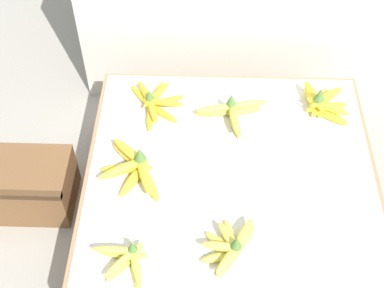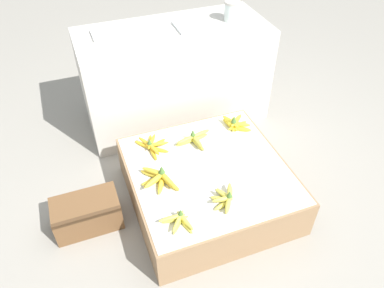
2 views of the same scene
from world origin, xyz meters
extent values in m
plane|color=gray|center=(0.00, 0.00, 0.00)|extent=(10.00, 10.00, 0.00)
cube|color=#997551|center=(0.00, 0.00, 0.14)|extent=(0.95, 0.96, 0.27)
cube|color=silver|center=(0.00, 0.00, 0.28)|extent=(0.92, 0.93, 0.00)
cube|color=brown|center=(-0.76, 0.07, 0.10)|extent=(0.39, 0.23, 0.20)
cube|color=#4E3520|center=(-0.76, -0.03, 0.19)|extent=(0.39, 0.02, 0.02)
ellipsoid|color=#DBCC4C|center=(-0.31, -0.30, 0.29)|extent=(0.15, 0.03, 0.02)
ellipsoid|color=#DBCC4C|center=(-0.31, -0.33, 0.29)|extent=(0.11, 0.13, 0.02)
ellipsoid|color=#DBCC4C|center=(-0.28, -0.34, 0.29)|extent=(0.05, 0.15, 0.02)
ellipsoid|color=#DBCC4C|center=(-0.33, -0.30, 0.31)|extent=(0.15, 0.03, 0.02)
ellipsoid|color=#DBCC4C|center=(-0.31, -0.33, 0.31)|extent=(0.11, 0.13, 0.02)
ellipsoid|color=#DBCC4C|center=(-0.27, -0.34, 0.31)|extent=(0.06, 0.15, 0.02)
cone|color=#4C7533|center=(-0.28, -0.30, 0.34)|extent=(0.03, 0.03, 0.04)
ellipsoid|color=#DBCC4C|center=(0.03, -0.24, 0.29)|extent=(0.09, 0.12, 0.03)
ellipsoid|color=#DBCC4C|center=(-0.01, -0.23, 0.29)|extent=(0.05, 0.12, 0.03)
ellipsoid|color=#DBCC4C|center=(-0.03, -0.26, 0.29)|extent=(0.11, 0.09, 0.03)
ellipsoid|color=#DBCC4C|center=(-0.04, -0.30, 0.29)|extent=(0.12, 0.06, 0.03)
ellipsoid|color=#DBCC4C|center=(-0.01, -0.31, 0.29)|extent=(0.09, 0.11, 0.03)
ellipsoid|color=#DBCC4C|center=(0.03, -0.24, 0.32)|extent=(0.08, 0.12, 0.03)
ellipsoid|color=#DBCC4C|center=(-0.01, -0.25, 0.32)|extent=(0.08, 0.12, 0.03)
ellipsoid|color=#DBCC4C|center=(-0.03, -0.28, 0.32)|extent=(0.12, 0.04, 0.03)
ellipsoid|color=#DBCC4C|center=(-0.02, -0.31, 0.32)|extent=(0.09, 0.11, 0.03)
cone|color=#4C7533|center=(0.01, -0.28, 0.35)|extent=(0.03, 0.03, 0.04)
ellipsoid|color=gold|center=(-0.34, 0.06, 0.29)|extent=(0.14, 0.14, 0.03)
ellipsoid|color=gold|center=(-0.34, 0.01, 0.29)|extent=(0.17, 0.05, 0.03)
ellipsoid|color=gold|center=(-0.31, -0.03, 0.29)|extent=(0.10, 0.16, 0.03)
ellipsoid|color=gold|center=(-0.27, -0.04, 0.29)|extent=(0.10, 0.16, 0.03)
ellipsoid|color=gold|center=(-0.33, 0.05, 0.33)|extent=(0.14, 0.14, 0.03)
ellipsoid|color=gold|center=(-0.34, -0.02, 0.33)|extent=(0.16, 0.11, 0.03)
ellipsoid|color=gold|center=(-0.28, -0.03, 0.33)|extent=(0.08, 0.17, 0.03)
cone|color=#4C7533|center=(-0.29, 0.01, 0.37)|extent=(0.04, 0.04, 0.05)
ellipsoid|color=gold|center=(-0.28, 0.25, 0.29)|extent=(0.03, 0.15, 0.02)
ellipsoid|color=gold|center=(-0.24, 0.26, 0.29)|extent=(0.13, 0.11, 0.02)
ellipsoid|color=gold|center=(-0.24, 0.32, 0.29)|extent=(0.15, 0.08, 0.02)
ellipsoid|color=gold|center=(-0.27, 0.35, 0.29)|extent=(0.07, 0.15, 0.02)
ellipsoid|color=gold|center=(-0.32, 0.34, 0.29)|extent=(0.11, 0.13, 0.02)
ellipsoid|color=gold|center=(-0.28, 0.26, 0.32)|extent=(0.06, 0.15, 0.02)
ellipsoid|color=gold|center=(-0.24, 0.29, 0.32)|extent=(0.15, 0.04, 0.02)
ellipsoid|color=gold|center=(-0.26, 0.33, 0.32)|extent=(0.10, 0.14, 0.02)
ellipsoid|color=gold|center=(-0.30, 0.33, 0.32)|extent=(0.09, 0.14, 0.02)
cone|color=#4C7533|center=(-0.29, 0.30, 0.35)|extent=(0.03, 0.03, 0.04)
ellipsoid|color=gold|center=(-0.06, 0.27, 0.29)|extent=(0.14, 0.04, 0.03)
ellipsoid|color=gold|center=(0.02, 0.22, 0.29)|extent=(0.06, 0.14, 0.03)
ellipsoid|color=gold|center=(0.04, 0.28, 0.29)|extent=(0.14, 0.05, 0.03)
ellipsoid|color=gold|center=(-0.05, 0.26, 0.32)|extent=(0.14, 0.06, 0.03)
ellipsoid|color=gold|center=(0.01, 0.22, 0.32)|extent=(0.05, 0.14, 0.03)
ellipsoid|color=gold|center=(0.06, 0.29, 0.32)|extent=(0.14, 0.06, 0.03)
cone|color=#4C7533|center=(0.00, 0.27, 0.36)|extent=(0.03, 0.03, 0.04)
ellipsoid|color=yellow|center=(0.34, 0.27, 0.29)|extent=(0.14, 0.12, 0.03)
ellipsoid|color=yellow|center=(0.34, 0.30, 0.29)|extent=(0.16, 0.07, 0.03)
ellipsoid|color=yellow|center=(0.32, 0.33, 0.29)|extent=(0.10, 0.15, 0.03)
ellipsoid|color=yellow|center=(0.30, 0.33, 0.29)|extent=(0.07, 0.16, 0.03)
ellipsoid|color=yellow|center=(0.34, 0.28, 0.32)|extent=(0.15, 0.10, 0.03)
ellipsoid|color=yellow|center=(0.34, 0.32, 0.32)|extent=(0.14, 0.12, 0.03)
ellipsoid|color=yellow|center=(0.30, 0.33, 0.32)|extent=(0.08, 0.16, 0.03)
cone|color=#4C7533|center=(0.31, 0.30, 0.37)|extent=(0.04, 0.04, 0.05)
camera|label=1|loc=(-0.10, -1.03, 1.66)|focal=50.00mm
camera|label=2|loc=(-0.66, -1.47, 1.91)|focal=35.00mm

